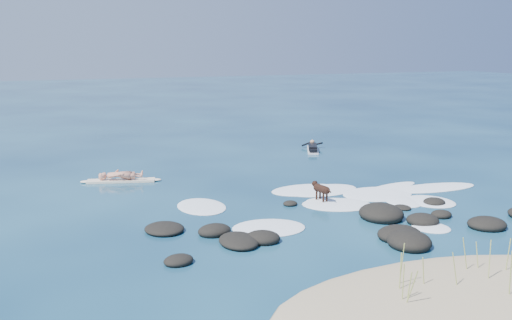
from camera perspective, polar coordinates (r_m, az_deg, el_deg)
name	(u,v)px	position (r m, az deg, el deg)	size (l,w,h in m)	color
ground	(297,205)	(20.51, 4.09, -4.55)	(160.00, 160.00, 0.00)	#0A2642
sand_dune	(454,298)	(14.06, 19.23, -12.93)	(9.00, 4.40, 0.60)	#9E8966
dune_grass	(448,271)	(13.87, 18.68, -10.45)	(3.48, 1.59, 1.19)	#9CA952
reef_rocks	(379,226)	(18.27, 12.20, -6.43)	(13.38, 6.31, 0.63)	black
breaking_foam	(347,199)	(21.56, 9.10, -3.84)	(12.23, 7.33, 0.12)	white
standing_surfer_rig	(120,164)	(24.39, -13.42, -0.42)	(3.31, 1.27, 1.91)	#F8E5C7
paddling_surfer_rig	(313,148)	(30.95, 5.69, 1.21)	(1.71, 2.57, 0.46)	silver
dog	(321,189)	(20.90, 6.50, -2.88)	(0.41, 1.17, 0.74)	black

